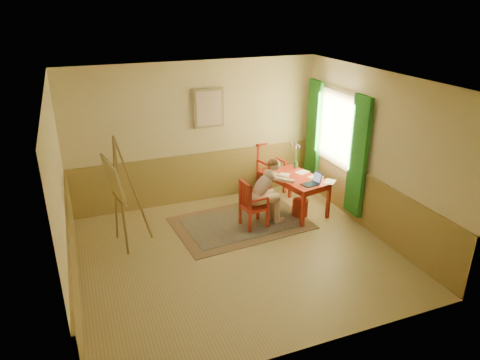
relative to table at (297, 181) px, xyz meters
name	(u,v)px	position (x,y,z in m)	size (l,w,h in m)	color
room	(238,174)	(-1.60, -1.03, 0.77)	(5.04, 4.54, 2.84)	tan
wainscot	(222,206)	(-1.60, -0.23, -0.13)	(5.00, 4.50, 1.00)	olive
window	(335,140)	(0.82, 0.07, 0.71)	(0.12, 2.01, 2.20)	white
wall_portrait	(209,108)	(-1.35, 1.17, 1.27)	(0.60, 0.05, 0.76)	tan
rug	(241,223)	(-1.18, -0.08, -0.62)	(2.53, 1.80, 0.02)	#8C7251
table	(297,181)	(0.00, 0.00, 0.00)	(0.96, 1.33, 0.72)	red
chair_left	(252,204)	(-1.04, -0.28, -0.18)	(0.46, 0.45, 0.91)	red
chair_back	(270,168)	(-0.07, 1.08, -0.11)	(0.55, 0.57, 1.04)	red
figure	(266,189)	(-0.76, -0.26, 0.06)	(0.95, 0.46, 1.25)	#D4AC90
laptop	(313,182)	(0.10, -0.40, 0.13)	(0.38, 0.27, 0.21)	#1E2338
papers	(308,176)	(0.20, -0.05, 0.09)	(0.96, 0.90, 0.00)	white
vase	(296,157)	(0.19, 0.44, 0.33)	(0.19, 0.27, 0.52)	#3F724C
wastebasket	(300,208)	(-0.01, -0.19, -0.47)	(0.30, 0.30, 0.32)	#AB3622
easel	(116,183)	(-3.31, -0.09, 0.51)	(0.70, 0.86, 1.92)	olive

